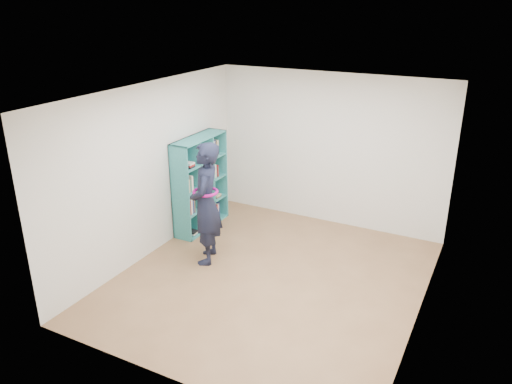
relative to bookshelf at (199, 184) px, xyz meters
The scene contains 9 objects.
floor 2.25m from the bookshelf, 28.95° to the right, with size 4.50×4.50×0.00m, color brown.
ceiling 2.78m from the bookshelf, 28.95° to the right, with size 4.50×4.50×0.00m, color white.
wall_left 1.15m from the bookshelf, 98.80° to the right, with size 0.02×4.50×2.60m, color white.
wall_right 4.01m from the bookshelf, 14.86° to the right, with size 0.02×4.50×2.60m, color white.
wall_back 2.27m from the bookshelf, 33.75° to the left, with size 4.00×0.02×2.60m, color white.
wall_front 3.79m from the bookshelf, 60.60° to the right, with size 4.00×0.02×2.60m, color white.
bookshelf is the anchor object (origin of this frame).
person 1.21m from the bookshelf, 51.46° to the right, with size 0.66×0.78×1.83m.
smartphone 1.10m from the bookshelf, 58.06° to the right, with size 0.05×0.10×0.12m.
Camera 1 is at (2.61, -5.51, 3.70)m, focal length 35.00 mm.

